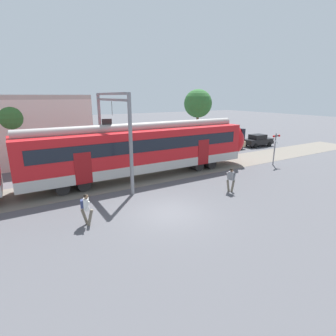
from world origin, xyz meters
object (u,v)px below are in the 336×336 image
object	(u,v)px
parked_car_tan	(228,143)
crossing_signal	(275,144)
pedestrian_grey	(231,178)
parked_car_black	(258,140)
pedestrian_white	(86,207)

from	to	relation	value
parked_car_tan	crossing_signal	xyz separation A→B (m)	(-1.50, -7.64, 1.23)
parked_car_tan	pedestrian_grey	bearing A→B (deg)	-132.85
parked_car_tan	parked_car_black	xyz separation A→B (m)	(4.76, -0.38, 0.00)
pedestrian_white	crossing_signal	xyz separation A→B (m)	(18.16, 3.03, 1.02)
pedestrian_grey	parked_car_black	xyz separation A→B (m)	(14.84, 10.48, -0.18)
parked_car_tan	parked_car_black	size ratio (longest dim) A/B	1.00
pedestrian_white	parked_car_black	distance (m)	26.51
parked_car_black	crossing_signal	bearing A→B (deg)	-130.79
parked_car_black	parked_car_tan	bearing A→B (deg)	175.39
pedestrian_white	pedestrian_grey	xyz separation A→B (m)	(9.59, -0.19, -0.03)
parked_car_tan	crossing_signal	distance (m)	7.88
pedestrian_white	parked_car_black	bearing A→B (deg)	22.85
pedestrian_grey	crossing_signal	distance (m)	9.22
parked_car_black	crossing_signal	size ratio (longest dim) A/B	1.35
parked_car_tan	parked_car_black	world-z (taller)	same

